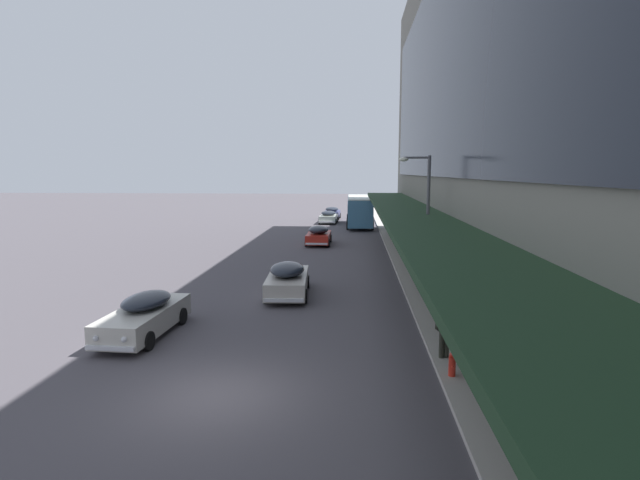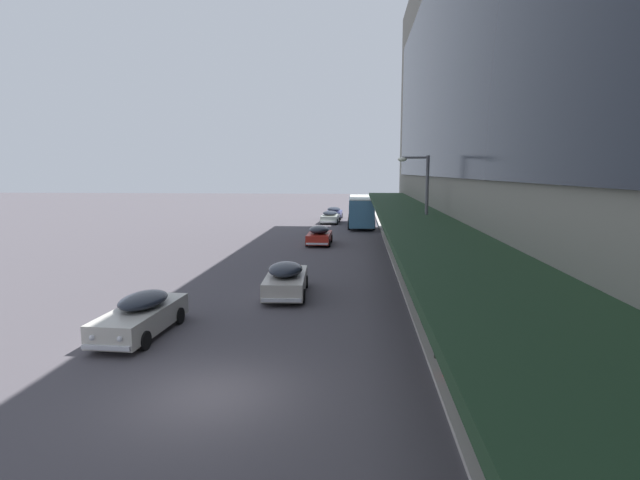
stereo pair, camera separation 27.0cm
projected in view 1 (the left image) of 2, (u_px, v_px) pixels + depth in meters
The scene contains 10 objects.
ground at pixel (218, 395), 13.16m from camera, with size 240.00×240.00×0.00m, color #4A464B.
transit_bus_kerbside_front at pixel (360, 209), 53.55m from camera, with size 2.84×10.82×3.18m.
sedan_oncoming_rear at pixel (145, 315), 17.94m from camera, with size 2.00×4.91×1.50m.
sedan_trailing_near at pixel (329, 217), 56.75m from camera, with size 2.13×4.31×1.45m.
sedan_oncoming_front at pixel (288, 279), 23.69m from camera, with size 2.17×5.01×1.62m.
sedan_second_near at pixel (332, 213), 61.81m from camera, with size 2.07×4.55×1.53m.
sedan_far_back at pixel (319, 235), 40.20m from camera, with size 1.97×4.43×1.55m.
pedestrian_at_kerb at pixel (445, 325), 15.31m from camera, with size 0.60×0.34×1.86m.
street_lamp at pixel (424, 212), 23.77m from camera, with size 1.50×0.28×6.46m.
fire_hydrant at pixel (452, 364), 14.01m from camera, with size 0.20×0.40×0.70m.
Camera 1 is at (3.57, -12.26, 5.87)m, focal length 28.00 mm.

